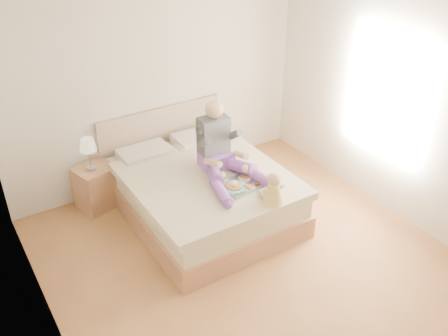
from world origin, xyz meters
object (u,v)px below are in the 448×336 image
nightstand (97,187)px  adult (221,152)px  baby (273,190)px  tray (240,183)px  bed (200,190)px

nightstand → adult: 1.64m
nightstand → baby: baby is taller
adult → tray: bearing=-85.7°
tray → nightstand: bearing=124.3°
bed → tray: size_ratio=4.39×
bed → adult: 0.60m
adult → tray: adult is taller
bed → tray: bed is taller
bed → nightstand: size_ratio=4.00×
tray → baby: (0.11, -0.44, 0.12)m
bed → baby: bed is taller
tray → baby: baby is taller
bed → nightstand: bed is taller
tray → bed: bearing=102.5°
adult → baby: 0.83m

